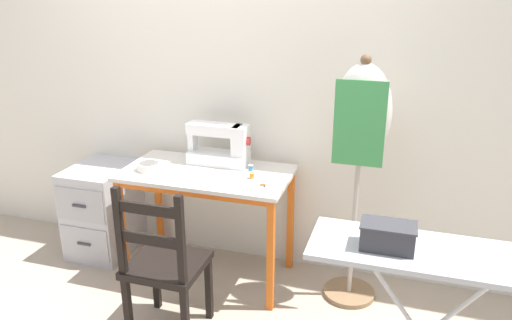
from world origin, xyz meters
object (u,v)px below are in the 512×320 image
Objects in this scene: wooden_chair at (165,266)px; ironing_board at (432,261)px; filing_cabinet at (103,209)px; thread_spool_near_machine at (251,168)px; scissors at (265,187)px; sewing_machine at (222,146)px; storage_box at (388,236)px; dress_form at (361,128)px; thread_spool_mid_table at (252,175)px; fabric_bowl at (149,166)px.

ironing_board is (1.32, -0.15, 0.35)m from wooden_chair.
ironing_board is at bearing -21.49° from filing_cabinet.
filing_cabinet is at bearing 140.53° from wooden_chair.
thread_spool_near_machine is at bearing 0.10° from filing_cabinet.
filing_cabinet is at bearing 170.11° from scissors.
wooden_chair is at bearing 173.38° from ironing_board.
sewing_machine is 0.63× the size of filing_cabinet.
thread_spool_near_machine is at bearing 124.88° from scissors.
storage_box is at bearing -8.99° from wooden_chair.
storage_box is at bearing -40.95° from sewing_machine.
sewing_machine reaches higher than storage_box.
scissors is at bearing 49.09° from wooden_chair.
dress_form reaches higher than filing_cabinet.
scissors is 0.12× the size of ironing_board.
filing_cabinet is 2.38m from ironing_board.
storage_box is (1.99, -0.88, 0.56)m from filing_cabinet.
sewing_machine reaches higher than thread_spool_mid_table.
scissors is 3.20× the size of thread_spool_mid_table.
fabric_bowl is at bearing 157.69° from ironing_board.
thread_spool_mid_table is at bearing 62.54° from wooden_chair.
sewing_machine reaches higher than scissors.
fabric_bowl reaches higher than scissors.
sewing_machine is 0.41× the size of ironing_board.
thread_spool_near_machine is (0.22, -0.06, -0.11)m from sewing_machine.
wooden_chair is (0.36, -0.54, -0.34)m from fabric_bowl.
ironing_board is (1.28, -0.92, -0.09)m from sewing_machine.
scissors is 0.16m from thread_spool_mid_table.
thread_spool_mid_table is 0.03× the size of dress_form.
ironing_board is 4.44× the size of storage_box.
thread_spool_near_machine is at bearing 140.99° from ironing_board.
dress_form reaches higher than scissors.
sewing_machine is at bearing 145.30° from thread_spool_mid_table.
storage_box reaches higher than fabric_bowl.
thread_spool_mid_table is (0.67, 0.05, -0.01)m from fabric_bowl.
storage_box reaches higher than wooden_chair.
thread_spool_near_machine is at bearing 69.66° from wooden_chair.
fabric_bowl is 0.73m from wooden_chair.
ironing_board is at bearing -35.08° from scissors.
fabric_bowl is at bearing -18.67° from filing_cabinet.
dress_form is (0.93, 0.66, 0.67)m from wooden_chair.
fabric_bowl is (-0.40, -0.23, -0.10)m from sewing_machine.
ironing_board reaches higher than thread_spool_near_machine.
sewing_machine is 0.45× the size of wooden_chair.
storage_box is at bearing -25.56° from fabric_bowl.
dress_form reaches higher than sewing_machine.
storage_box is (0.21, -0.84, -0.21)m from dress_form.
fabric_bowl is 0.10× the size of dress_form.
thread_spool_mid_table is 1.14m from storage_box.
sewing_machine is 2.65× the size of fabric_bowl.
fabric_bowl is at bearing -164.77° from thread_spool_near_machine.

